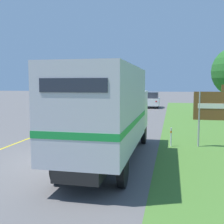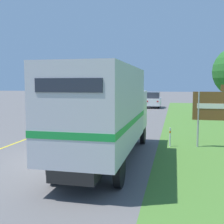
% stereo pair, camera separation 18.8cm
% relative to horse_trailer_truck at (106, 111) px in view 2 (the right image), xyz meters
% --- Properties ---
extents(ground_plane, '(200.00, 200.00, 0.00)m').
position_rel_horse_trailer_truck_xyz_m(ground_plane, '(-1.86, 0.32, -2.07)').
color(ground_plane, '#5B5959').
extents(edge_line_yellow, '(0.12, 51.84, 0.01)m').
position_rel_horse_trailer_truck_xyz_m(edge_line_yellow, '(-5.56, 10.30, -2.07)').
color(edge_line_yellow, yellow).
rests_on(edge_line_yellow, ground).
extents(centre_dash_near, '(0.12, 2.60, 0.01)m').
position_rel_horse_trailer_truck_xyz_m(centre_dash_near, '(-1.86, 0.66, -2.07)').
color(centre_dash_near, white).
rests_on(centre_dash_near, ground).
extents(centre_dash_mid_a, '(0.12, 2.60, 0.01)m').
position_rel_horse_trailer_truck_xyz_m(centre_dash_mid_a, '(-1.86, 7.26, -2.07)').
color(centre_dash_mid_a, white).
rests_on(centre_dash_mid_a, ground).
extents(centre_dash_mid_b, '(0.12, 2.60, 0.01)m').
position_rel_horse_trailer_truck_xyz_m(centre_dash_mid_b, '(-1.86, 13.86, -2.07)').
color(centre_dash_mid_b, white).
rests_on(centre_dash_mid_b, ground).
extents(centre_dash_far, '(0.12, 2.60, 0.01)m').
position_rel_horse_trailer_truck_xyz_m(centre_dash_far, '(-1.86, 20.46, -2.07)').
color(centre_dash_far, white).
rests_on(centre_dash_far, ground).
extents(centre_dash_farthest, '(0.12, 2.60, 0.01)m').
position_rel_horse_trailer_truck_xyz_m(centre_dash_farthest, '(-1.86, 27.06, -2.07)').
color(centre_dash_farthest, white).
rests_on(centre_dash_farthest, ground).
extents(horse_trailer_truck, '(2.43, 8.58, 3.75)m').
position_rel_horse_trailer_truck_xyz_m(horse_trailer_truck, '(0.00, 0.00, 0.00)').
color(horse_trailer_truck, black).
rests_on(horse_trailer_truck, ground).
extents(lead_car_white, '(1.80, 4.09, 2.01)m').
position_rel_horse_trailer_truck_xyz_m(lead_car_white, '(-3.91, 15.70, -1.07)').
color(lead_car_white, black).
rests_on(lead_car_white, ground).
extents(lead_car_white_ahead, '(1.80, 3.98, 2.02)m').
position_rel_horse_trailer_truck_xyz_m(lead_car_white_ahead, '(-0.07, 26.17, -1.06)').
color(lead_car_white_ahead, black).
rests_on(lead_car_white_ahead, ground).
extents(highway_sign, '(1.88, 0.09, 3.09)m').
position_rel_horse_trailer_truck_xyz_m(highway_sign, '(4.47, 3.73, -0.11)').
color(highway_sign, '#9E9EA3').
rests_on(highway_sign, ground).
extents(delineator_post, '(0.08, 0.08, 0.95)m').
position_rel_horse_trailer_truck_xyz_m(delineator_post, '(2.43, 3.50, -1.57)').
color(delineator_post, white).
rests_on(delineator_post, ground).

